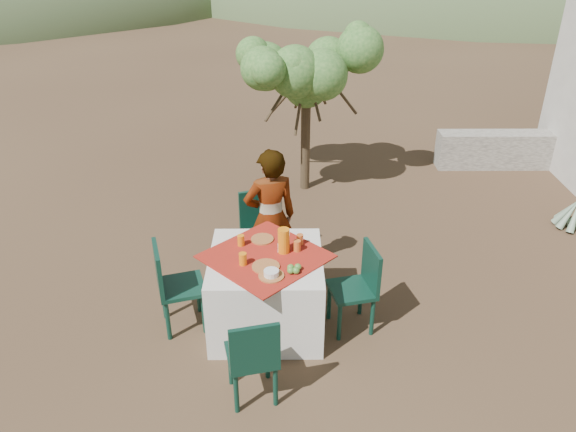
% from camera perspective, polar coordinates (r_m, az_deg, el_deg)
% --- Properties ---
extents(ground, '(160.00, 160.00, 0.00)m').
position_cam_1_polar(ground, '(5.77, 0.13, -8.55)').
color(ground, '#3B271B').
rests_on(ground, ground).
extents(table, '(1.30, 1.30, 0.76)m').
position_cam_1_polar(table, '(5.26, -2.22, -7.57)').
color(table, silver).
rests_on(table, ground).
extents(chair_far, '(0.52, 0.52, 0.89)m').
position_cam_1_polar(chair_far, '(6.03, -2.76, -1.18)').
color(chair_far, black).
rests_on(chair_far, ground).
extents(chair_near, '(0.46, 0.46, 0.83)m').
position_cam_1_polar(chair_near, '(4.46, -3.57, -14.05)').
color(chair_near, black).
rests_on(chair_near, ground).
extents(chair_left, '(0.51, 0.51, 0.89)m').
position_cam_1_polar(chair_left, '(5.26, -11.65, -6.71)').
color(chair_left, black).
rests_on(chair_left, ground).
extents(chair_right, '(0.47, 0.47, 0.85)m').
position_cam_1_polar(chair_right, '(5.22, 7.27, -6.89)').
color(chair_right, black).
rests_on(chair_right, ground).
extents(person, '(0.63, 0.50, 1.49)m').
position_cam_1_polar(person, '(5.69, -1.80, -0.21)').
color(person, '#8C6651').
rests_on(person, ground).
extents(shrub_tree, '(1.69, 1.66, 1.98)m').
position_cam_1_polar(shrub_tree, '(7.57, 2.35, 13.88)').
color(shrub_tree, '#403320').
rests_on(shrub_tree, ground).
extents(stone_wall, '(2.60, 0.35, 0.55)m').
position_cam_1_polar(stone_wall, '(9.36, 22.71, 6.24)').
color(stone_wall, '#9C9689').
rests_on(stone_wall, ground).
extents(plate_far, '(0.21, 0.21, 0.01)m').
position_cam_1_polar(plate_far, '(5.28, -2.63, -2.36)').
color(plate_far, '#8F5C26').
rests_on(plate_far, table).
extents(plate_near, '(0.25, 0.25, 0.01)m').
position_cam_1_polar(plate_near, '(4.89, -2.27, -5.15)').
color(plate_near, '#8F5C26').
rests_on(plate_near, table).
extents(glass_far, '(0.07, 0.07, 0.11)m').
position_cam_1_polar(glass_far, '(5.19, -4.80, -2.48)').
color(glass_far, orange).
rests_on(glass_far, table).
extents(glass_near, '(0.07, 0.07, 0.11)m').
position_cam_1_polar(glass_near, '(4.91, -4.61, -4.37)').
color(glass_near, orange).
rests_on(glass_near, table).
extents(juice_pitcher, '(0.11, 0.11, 0.24)m').
position_cam_1_polar(juice_pitcher, '(5.04, -0.44, -2.52)').
color(juice_pitcher, orange).
rests_on(juice_pitcher, table).
extents(bowl_plate, '(0.22, 0.22, 0.01)m').
position_cam_1_polar(bowl_plate, '(4.77, -1.70, -6.09)').
color(bowl_plate, '#8F5C26').
rests_on(bowl_plate, table).
extents(white_bowl, '(0.13, 0.13, 0.05)m').
position_cam_1_polar(white_bowl, '(4.76, -1.71, -5.79)').
color(white_bowl, silver).
rests_on(white_bowl, bowl_plate).
extents(jar_left, '(0.07, 0.07, 0.11)m').
position_cam_1_polar(jar_left, '(5.09, 0.94, -3.04)').
color(jar_left, '#C55C22').
rests_on(jar_left, table).
extents(jar_right, '(0.06, 0.06, 0.10)m').
position_cam_1_polar(jar_right, '(5.19, 1.22, -2.39)').
color(jar_right, '#C55C22').
rests_on(jar_right, table).
extents(napkin_holder, '(0.08, 0.06, 0.10)m').
position_cam_1_polar(napkin_holder, '(5.07, -0.58, -3.20)').
color(napkin_holder, silver).
rests_on(napkin_holder, table).
extents(fruit_cluster, '(0.12, 0.11, 0.06)m').
position_cam_1_polar(fruit_cluster, '(4.81, 0.60, -5.40)').
color(fruit_cluster, '#4C8430').
rests_on(fruit_cluster, table).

